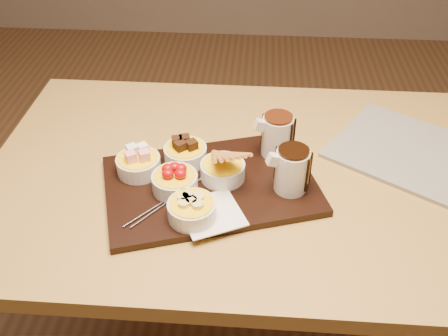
# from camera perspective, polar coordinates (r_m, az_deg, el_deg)

# --- Properties ---
(dining_table) EXTENTS (1.20, 0.80, 0.75)m
(dining_table) POSITION_cam_1_polar(r_m,az_deg,el_deg) (1.24, 1.87, -3.74)
(dining_table) COLOR #A7823E
(dining_table) RESTS_ON ground
(serving_board) EXTENTS (0.53, 0.42, 0.02)m
(serving_board) POSITION_cam_1_polar(r_m,az_deg,el_deg) (1.12, -1.54, -1.98)
(serving_board) COLOR black
(serving_board) RESTS_ON dining_table
(napkin) EXTENTS (0.16, 0.16, 0.00)m
(napkin) POSITION_cam_1_polar(r_m,az_deg,el_deg) (1.03, -1.46, -5.21)
(napkin) COLOR white
(napkin) RESTS_ON serving_board
(bowl_marshmallows) EXTENTS (0.10, 0.10, 0.04)m
(bowl_marshmallows) POSITION_cam_1_polar(r_m,az_deg,el_deg) (1.14, -9.73, 0.36)
(bowl_marshmallows) COLOR silver
(bowl_marshmallows) RESTS_ON serving_board
(bowl_cake) EXTENTS (0.10, 0.10, 0.04)m
(bowl_cake) POSITION_cam_1_polar(r_m,az_deg,el_deg) (1.16, -4.43, 1.58)
(bowl_cake) COLOR silver
(bowl_cake) RESTS_ON serving_board
(bowl_strawberries) EXTENTS (0.10, 0.10, 0.04)m
(bowl_strawberries) POSITION_cam_1_polar(r_m,az_deg,el_deg) (1.08, -5.64, -1.65)
(bowl_strawberries) COLOR silver
(bowl_strawberries) RESTS_ON serving_board
(bowl_biscotti) EXTENTS (0.10, 0.10, 0.04)m
(bowl_biscotti) POSITION_cam_1_polar(r_m,az_deg,el_deg) (1.11, -0.16, -0.32)
(bowl_biscotti) COLOR silver
(bowl_biscotti) RESTS_ON serving_board
(bowl_bananas) EXTENTS (0.10, 0.10, 0.04)m
(bowl_bananas) POSITION_cam_1_polar(r_m,az_deg,el_deg) (1.02, -3.69, -4.85)
(bowl_bananas) COLOR silver
(bowl_bananas) RESTS_ON serving_board
(pitcher_dark_chocolate) EXTENTS (0.09, 0.09, 0.10)m
(pitcher_dark_chocolate) POSITION_cam_1_polar(r_m,az_deg,el_deg) (1.07, 7.74, -0.29)
(pitcher_dark_chocolate) COLOR silver
(pitcher_dark_chocolate) RESTS_ON serving_board
(pitcher_milk_chocolate) EXTENTS (0.09, 0.09, 0.10)m
(pitcher_milk_chocolate) POSITION_cam_1_polar(r_m,az_deg,el_deg) (1.17, 6.09, 3.65)
(pitcher_milk_chocolate) COLOR silver
(pitcher_milk_chocolate) RESTS_ON serving_board
(fondue_skewers) EXTENTS (0.22, 0.19, 0.01)m
(fondue_skewers) POSITION_cam_1_polar(r_m,az_deg,el_deg) (1.08, -5.91, -3.19)
(fondue_skewers) COLOR silver
(fondue_skewers) RESTS_ON serving_board
(newspaper) EXTENTS (0.46, 0.44, 0.01)m
(newspaper) POSITION_cam_1_polar(r_m,az_deg,el_deg) (1.30, 20.85, 1.58)
(newspaper) COLOR beige
(newspaper) RESTS_ON dining_table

